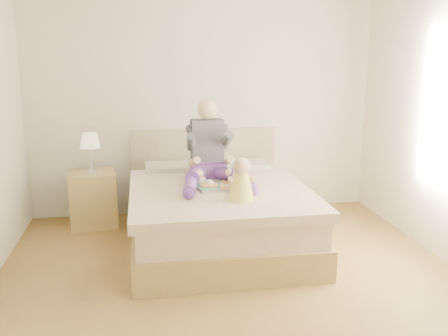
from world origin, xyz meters
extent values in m
cube|color=brown|center=(0.00, 0.00, 0.00)|extent=(4.00, 4.20, 0.01)
cube|color=beige|center=(0.00, 2.10, 1.35)|extent=(4.00, 0.02, 2.70)
cube|color=beige|center=(0.00, -2.10, 1.35)|extent=(4.00, 0.02, 2.70)
cube|color=olive|center=(0.00, 1.02, 0.14)|extent=(1.68, 2.13, 0.28)
cube|color=beige|center=(0.00, 1.02, 0.40)|extent=(1.60, 2.05, 0.24)
cube|color=beige|center=(0.00, 0.87, 0.57)|extent=(1.70, 1.80, 0.09)
cube|color=beige|center=(-0.38, 1.76, 0.59)|extent=(0.62, 0.40, 0.14)
cube|color=beige|center=(0.38, 1.76, 0.59)|extent=(0.62, 0.40, 0.14)
cube|color=gray|center=(0.00, 2.09, 0.50)|extent=(1.70, 0.08, 1.00)
cube|color=olive|center=(-1.28, 1.76, 0.30)|extent=(0.55, 0.50, 0.61)
cylinder|color=silver|center=(-1.27, 1.72, 0.63)|extent=(0.12, 0.12, 0.04)
cylinder|color=silver|center=(-1.27, 1.72, 0.77)|extent=(0.02, 0.02, 0.24)
cone|color=#F8E9C2|center=(-1.27, 1.72, 0.96)|extent=(0.21, 0.21, 0.15)
cube|color=#5D3586|center=(-0.05, 1.35, 0.69)|extent=(0.36, 0.29, 0.17)
cube|color=#33343A|center=(-0.05, 1.41, 0.98)|extent=(0.34, 0.21, 0.44)
sphere|color=#DDB98A|center=(-0.05, 1.38, 1.31)|extent=(0.20, 0.20, 0.20)
cylinder|color=#5D3586|center=(-0.19, 1.13, 0.68)|extent=(0.28, 0.50, 0.20)
cylinder|color=#5D3586|center=(-0.29, 0.77, 0.67)|extent=(0.18, 0.44, 0.11)
sphere|color=#5D3586|center=(-0.32, 0.57, 0.66)|extent=(0.10, 0.10, 0.10)
cylinder|color=#33343A|center=(-0.23, 1.27, 1.00)|extent=(0.10, 0.28, 0.23)
cylinder|color=#DDB98A|center=(-0.22, 1.10, 0.83)|extent=(0.10, 0.29, 0.15)
sphere|color=#DDB98A|center=(-0.19, 0.96, 0.74)|extent=(0.08, 0.08, 0.08)
cylinder|color=#5D3586|center=(0.11, 1.13, 0.68)|extent=(0.30, 0.49, 0.20)
cylinder|color=#5D3586|center=(0.22, 0.79, 0.67)|extent=(0.20, 0.44, 0.11)
sphere|color=#5D3586|center=(0.27, 0.58, 0.66)|extent=(0.10, 0.10, 0.10)
cylinder|color=#33343A|center=(0.14, 1.28, 1.00)|extent=(0.12, 0.28, 0.23)
cylinder|color=#DDB98A|center=(0.13, 1.11, 0.83)|extent=(0.09, 0.29, 0.15)
sphere|color=#DDB98A|center=(0.11, 0.97, 0.74)|extent=(0.08, 0.08, 0.08)
cube|color=silver|center=(-0.01, 0.89, 0.62)|extent=(0.47, 0.40, 0.01)
cylinder|color=#42BFB2|center=(-0.10, 0.88, 0.63)|extent=(0.25, 0.25, 0.01)
cylinder|color=gold|center=(-0.10, 0.88, 0.64)|extent=(0.16, 0.16, 0.02)
cylinder|color=white|center=(-0.17, 0.99, 0.66)|extent=(0.07, 0.07, 0.08)
torus|color=white|center=(-0.13, 0.99, 0.66)|extent=(0.02, 0.06, 0.06)
cylinder|color=brown|center=(-0.17, 0.99, 0.70)|extent=(0.07, 0.07, 0.01)
cylinder|color=white|center=(0.08, 0.98, 0.63)|extent=(0.14, 0.14, 0.01)
cube|color=gold|center=(0.08, 0.98, 0.64)|extent=(0.09, 0.08, 0.02)
cylinder|color=white|center=(0.03, 0.80, 0.63)|extent=(0.14, 0.14, 0.01)
ellipsoid|color=#AD121D|center=(0.04, 0.79, 0.64)|extent=(0.03, 0.03, 0.01)
cylinder|color=white|center=(0.14, 0.98, 0.68)|extent=(0.06, 0.06, 0.11)
cylinder|color=orange|center=(0.14, 0.98, 0.67)|extent=(0.06, 0.06, 0.10)
cylinder|color=white|center=(0.15, 0.83, 0.64)|extent=(0.06, 0.06, 0.04)
cylinder|color=#47150A|center=(0.15, 0.83, 0.64)|extent=(0.05, 0.05, 0.03)
cone|color=#F2D94C|center=(0.13, 0.48, 0.73)|extent=(0.23, 0.23, 0.25)
sphere|color=#DDB98A|center=(0.13, 0.48, 0.92)|extent=(0.15, 0.15, 0.15)
cylinder|color=#DDB98A|center=(0.09, 0.59, 0.65)|extent=(0.08, 0.18, 0.06)
sphere|color=#DDB98A|center=(0.08, 0.68, 0.65)|extent=(0.05, 0.05, 0.05)
cylinder|color=#DDB98A|center=(0.04, 0.49, 0.78)|extent=(0.07, 0.13, 0.11)
cylinder|color=#DDB98A|center=(0.17, 0.59, 0.65)|extent=(0.08, 0.18, 0.06)
sphere|color=#DDB98A|center=(0.18, 0.68, 0.65)|extent=(0.05, 0.05, 0.05)
cylinder|color=#DDB98A|center=(0.22, 0.49, 0.78)|extent=(0.07, 0.13, 0.11)
camera|label=1|loc=(-0.71, -3.67, 1.90)|focal=40.00mm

